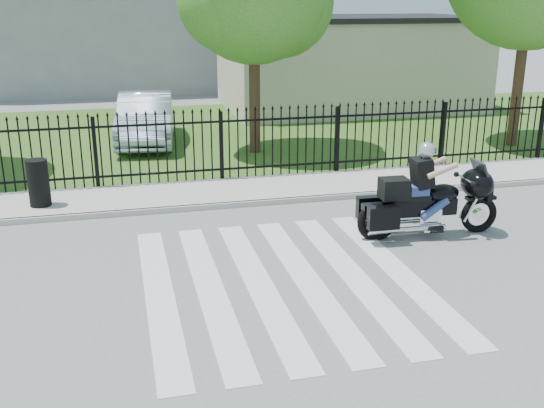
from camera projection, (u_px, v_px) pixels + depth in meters
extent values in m
plane|color=slate|center=(283.00, 282.00, 10.40)|extent=(120.00, 120.00, 0.00)
cube|color=#ADAAA3|center=(229.00, 192.00, 15.00)|extent=(40.00, 2.00, 0.12)
cube|color=#ADAAA3|center=(237.00, 204.00, 14.07)|extent=(40.00, 0.12, 0.12)
cube|color=#2F571D|center=(193.00, 134.00, 21.47)|extent=(40.00, 12.00, 0.02)
cube|color=black|center=(222.00, 169.00, 15.83)|extent=(26.00, 0.04, 0.05)
cube|color=black|center=(221.00, 122.00, 15.46)|extent=(26.00, 0.04, 0.05)
cylinder|color=#382316|center=(254.00, 82.00, 18.40)|extent=(0.32, 0.32, 4.16)
cylinder|color=#382316|center=(520.00, 68.00, 19.19)|extent=(0.32, 0.32, 4.80)
cube|color=beige|center=(349.00, 65.00, 26.21)|extent=(10.00, 6.00, 3.50)
cube|color=black|center=(350.00, 18.00, 25.64)|extent=(10.20, 6.20, 0.20)
torus|color=black|center=(479.00, 215.00, 12.51)|extent=(0.75, 0.18, 0.75)
torus|color=black|center=(377.00, 221.00, 12.13)|extent=(0.80, 0.20, 0.79)
cube|color=black|center=(420.00, 207.00, 12.22)|extent=(1.42, 0.33, 0.32)
ellipsoid|color=black|center=(442.00, 193.00, 12.22)|extent=(0.69, 0.47, 0.36)
cube|color=black|center=(411.00, 197.00, 12.11)|extent=(0.72, 0.38, 0.11)
cube|color=silver|center=(428.00, 215.00, 12.30)|extent=(0.45, 0.35, 0.32)
ellipsoid|color=black|center=(477.00, 184.00, 12.30)|extent=(0.62, 0.81, 0.58)
cube|color=black|center=(394.00, 189.00, 11.99)|extent=(0.54, 0.44, 0.39)
cube|color=navy|center=(417.00, 190.00, 12.10)|extent=(0.38, 0.34, 0.19)
sphere|color=#B5B8BD|center=(427.00, 150.00, 11.88)|extent=(0.31, 0.31, 0.31)
imported|color=#AFBFDC|center=(146.00, 118.00, 19.97)|extent=(2.11, 4.85, 1.55)
cylinder|color=black|center=(38.00, 183.00, 13.67)|extent=(0.58, 0.58, 1.02)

